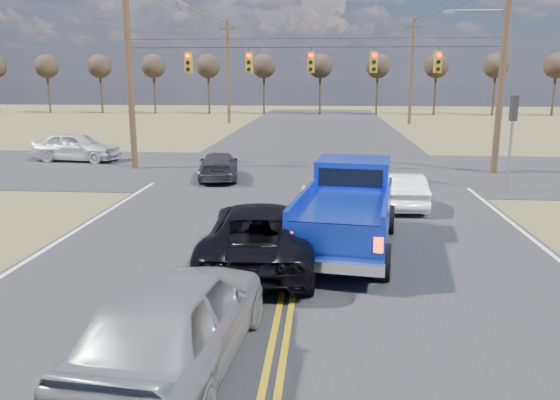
# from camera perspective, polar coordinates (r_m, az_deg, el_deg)

# --- Properties ---
(ground) EXTENTS (160.00, 160.00, 0.00)m
(ground) POSITION_cam_1_polar(r_m,az_deg,el_deg) (10.22, 0.01, -14.15)
(ground) COLOR brown
(ground) RESTS_ON ground
(road_main) EXTENTS (14.00, 120.00, 0.02)m
(road_main) POSITION_cam_1_polar(r_m,az_deg,el_deg) (19.65, 2.41, -0.86)
(road_main) COLOR #28282B
(road_main) RESTS_ON ground
(road_cross) EXTENTS (120.00, 12.00, 0.02)m
(road_cross) POSITION_cam_1_polar(r_m,az_deg,el_deg) (27.49, 3.11, 3.07)
(road_cross) COLOR #28282B
(road_cross) RESTS_ON ground
(signal_gantry) EXTENTS (19.60, 4.83, 10.00)m
(signal_gantry) POSITION_cam_1_polar(r_m,az_deg,el_deg) (26.88, 4.33, 13.67)
(signal_gantry) COLOR #473323
(signal_gantry) RESTS_ON ground
(utility_poles) EXTENTS (19.60, 58.32, 10.00)m
(utility_poles) POSITION_cam_1_polar(r_m,az_deg,el_deg) (26.10, 3.18, 14.08)
(utility_poles) COLOR #473323
(utility_poles) RESTS_ON ground
(treeline) EXTENTS (87.00, 117.80, 7.40)m
(treeline) POSITION_cam_1_polar(r_m,az_deg,el_deg) (36.07, 3.66, 14.46)
(treeline) COLOR #33261C
(treeline) RESTS_ON ground
(pickup_truck) EXTENTS (3.11, 6.38, 2.30)m
(pickup_truck) POSITION_cam_1_polar(r_m,az_deg,el_deg) (14.89, 7.10, -0.97)
(pickup_truck) COLOR black
(pickup_truck) RESTS_ON ground
(silver_suv) EXTENTS (2.54, 5.30, 1.75)m
(silver_suv) POSITION_cam_1_polar(r_m,az_deg,el_deg) (9.02, -10.91, -12.09)
(silver_suv) COLOR #94969B
(silver_suv) RESTS_ON ground
(black_suv) EXTENTS (2.83, 5.79, 1.58)m
(black_suv) POSITION_cam_1_polar(r_m,az_deg,el_deg) (13.66, -1.98, -3.55)
(black_suv) COLOR black
(black_suv) RESTS_ON ground
(white_car_queue) EXTENTS (1.44, 3.85, 1.26)m
(white_car_queue) POSITION_cam_1_polar(r_m,az_deg,el_deg) (20.21, 12.61, 1.05)
(white_car_queue) COLOR white
(white_car_queue) RESTS_ON ground
(dgrey_car_queue) EXTENTS (2.39, 4.51, 1.24)m
(dgrey_car_queue) POSITION_cam_1_polar(r_m,az_deg,el_deg) (25.26, -6.42, 3.57)
(dgrey_car_queue) COLOR #2E2D32
(dgrey_car_queue) RESTS_ON ground
(cross_car_west) EXTENTS (2.45, 4.98, 1.64)m
(cross_car_west) POSITION_cam_1_polar(r_m,az_deg,el_deg) (32.53, -20.49, 5.25)
(cross_car_west) COLOR silver
(cross_car_west) RESTS_ON ground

